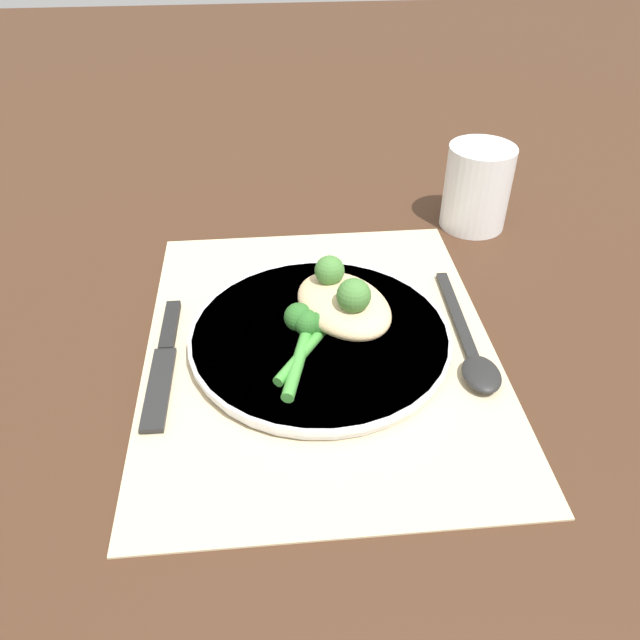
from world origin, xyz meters
TOP-DOWN VIEW (x-y plane):
  - ground_plane at (0.00, 0.00)m, footprint 3.00×3.00m
  - placemat at (0.00, 0.00)m, footprint 0.41×0.33m
  - plate at (0.00, 0.00)m, footprint 0.25×0.25m
  - chicken_fillet at (0.02, -0.02)m, footprint 0.13×0.12m
  - pesto_dollop_primary at (-0.00, -0.03)m, footprint 0.03×0.03m
  - pesto_dollop_secondary at (0.04, -0.01)m, footprint 0.03×0.03m
  - broccoli_stalk_front at (0.02, -0.01)m, footprint 0.11×0.09m
  - broccoli_stalk_left at (-0.01, 0.01)m, footprint 0.11×0.05m
  - knife at (-0.01, 0.14)m, footprint 0.17×0.02m
  - spoon at (-0.04, -0.14)m, footprint 0.19×0.04m
  - water_glass at (0.22, -0.21)m, footprint 0.08×0.08m

SIDE VIEW (x-z plane):
  - ground_plane at x=0.00m, z-range 0.00..0.00m
  - placemat at x=0.00m, z-range 0.00..0.00m
  - knife at x=-0.01m, z-range 0.00..0.01m
  - spoon at x=-0.04m, z-range 0.00..0.02m
  - plate at x=0.00m, z-range 0.01..0.02m
  - broccoli_stalk_left at x=-0.01m, z-range 0.02..0.04m
  - broccoli_stalk_front at x=0.02m, z-range 0.02..0.04m
  - chicken_fillet at x=0.02m, z-range 0.02..0.05m
  - water_glass at x=0.22m, z-range 0.00..0.10m
  - pesto_dollop_secondary at x=0.04m, z-range 0.04..0.07m
  - pesto_dollop_primary at x=0.00m, z-range 0.04..0.07m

